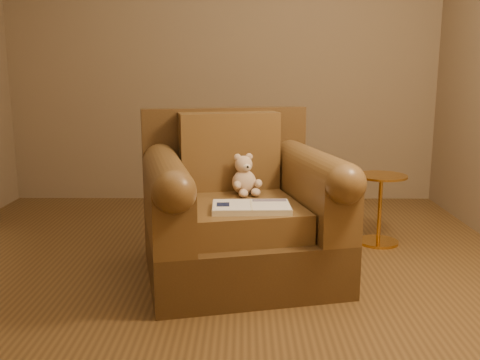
{
  "coord_description": "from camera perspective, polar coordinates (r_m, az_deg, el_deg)",
  "views": [
    {
      "loc": [
        0.2,
        -3.06,
        1.22
      ],
      "look_at": [
        0.18,
        -0.04,
        0.6
      ],
      "focal_mm": 40.0,
      "sensor_mm": 36.0,
      "label": 1
    }
  ],
  "objects": [
    {
      "name": "floor",
      "position": [
        3.3,
        -3.15,
        -10.1
      ],
      "size": [
        4.0,
        4.0,
        0.0
      ],
      "primitive_type": "plane",
      "color": "brown",
      "rests_on": "ground"
    },
    {
      "name": "armchair",
      "position": [
        3.24,
        -0.18,
        -3.46
      ],
      "size": [
        1.29,
        1.25,
        0.98
      ],
      "rotation": [
        0.0,
        0.0,
        0.23
      ],
      "color": "#4C3419",
      "rests_on": "floor"
    },
    {
      "name": "teddy_bear",
      "position": [
        3.29,
        0.52,
        0.13
      ],
      "size": [
        0.19,
        0.22,
        0.26
      ],
      "rotation": [
        0.0,
        0.0,
        0.37
      ],
      "color": "beige",
      "rests_on": "armchair"
    },
    {
      "name": "guidebook",
      "position": [
        2.93,
        1.2,
        -2.92
      ],
      "size": [
        0.43,
        0.27,
        0.03
      ],
      "rotation": [
        0.0,
        0.0,
        0.03
      ],
      "color": "beige",
      "rests_on": "armchair"
    },
    {
      "name": "side_table",
      "position": [
        3.93,
        14.69,
        -2.79
      ],
      "size": [
        0.36,
        0.36,
        0.5
      ],
      "color": "gold",
      "rests_on": "floor"
    }
  ]
}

